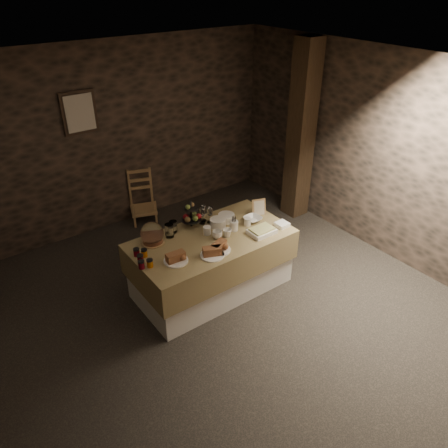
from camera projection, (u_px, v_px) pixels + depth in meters
ground_plane at (200, 318)px, 4.85m from camera, size 5.50×5.00×0.01m
room_shell at (195, 193)px, 4.05m from camera, size 5.52×5.02×2.60m
buffet_table at (212, 260)px, 5.10m from camera, size 1.83×0.97×0.72m
chair at (141, 199)px, 6.54m from camera, size 0.47×0.46×0.62m
timber_column at (301, 133)px, 6.27m from camera, size 0.30×0.30×2.60m
framed_picture at (79, 113)px, 5.58m from camera, size 0.45×0.04×0.55m
plate_stack_a at (218, 223)px, 5.12m from camera, size 0.19×0.19×0.10m
plate_stack_b at (226, 217)px, 5.24m from camera, size 0.20×0.20×0.08m
cutlery_holder at (234, 226)px, 5.05m from camera, size 0.10×0.10×0.12m
cup_a at (217, 234)px, 4.91m from camera, size 0.15×0.15×0.09m
cup_b at (227, 233)px, 4.93m from camera, size 0.11×0.11×0.09m
mug_c at (207, 230)px, 4.98m from camera, size 0.09×0.09×0.09m
mug_d at (248, 222)px, 5.15m from camera, size 0.08×0.08×0.09m
bowl at (253, 219)px, 5.25m from camera, size 0.22×0.22×0.05m
cake_dome at (152, 235)px, 4.80m from camera, size 0.26×0.26×0.26m
fruit_stand at (192, 216)px, 5.09m from camera, size 0.24×0.24×0.33m
bread_platter_left at (176, 258)px, 4.52m from camera, size 0.26×0.26×0.11m
bread_platter_center at (212, 253)px, 4.61m from camera, size 0.26×0.26×0.11m
bread_platter_right at (219, 247)px, 4.69m from camera, size 0.26×0.26×0.11m
jam_jars at (143, 259)px, 4.52m from camera, size 0.18×0.32×0.07m
tart_dish at (262, 231)px, 5.00m from camera, size 0.30×0.22×0.07m
square_dish at (282, 224)px, 5.14m from camera, size 0.14×0.14×0.04m
menu_frame at (259, 208)px, 5.35m from camera, size 0.18×0.12×0.22m
storage_jar_a at (169, 231)px, 4.91m from camera, size 0.10×0.10×0.16m
storage_jar_b at (173, 227)px, 5.01m from camera, size 0.09×0.09×0.14m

